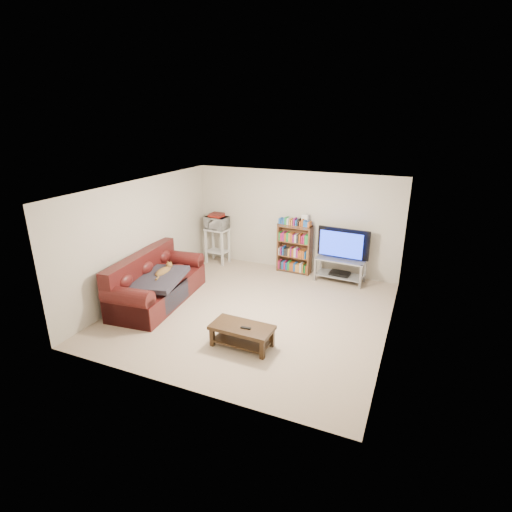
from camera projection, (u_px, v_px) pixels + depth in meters
The scene contains 19 objects.
floor at pixel (253, 311), 7.76m from camera, with size 5.00×5.00×0.00m, color #C4AD92.
ceiling at pixel (252, 188), 6.96m from camera, with size 5.00×5.00×0.00m, color white.
wall_back at pixel (295, 221), 9.52m from camera, with size 5.00×5.00×0.00m, color beige.
wall_front at pixel (175, 311), 5.20m from camera, with size 5.00×5.00×0.00m, color beige.
wall_left at pixel (143, 238), 8.29m from camera, with size 5.00×5.00×0.00m, color beige.
wall_right at pixel (394, 273), 6.43m from camera, with size 5.00×5.00×0.00m, color beige.
sofa at pixel (155, 285), 8.11m from camera, with size 1.24×2.41×0.99m.
blanket at pixel (158, 279), 7.84m from camera, with size 0.90×1.16×0.10m, color #2C2933.
cat at pixel (163, 272), 8.01m from camera, with size 0.25×0.63×0.19m, color brown, non-canonical shape.
coffee_table at pixel (242, 332), 6.53m from camera, with size 1.04×0.54×0.37m.
remote at pixel (246, 328), 6.41m from camera, with size 0.17×0.05×0.02m, color black.
tv_stand at pixel (340, 266), 9.04m from camera, with size 1.12×0.56×0.55m.
television at pixel (342, 244), 8.87m from camera, with size 1.18×0.16×0.68m, color black.
dvd_player at pixel (340, 273), 9.10m from camera, with size 0.44×0.31×0.06m, color black.
bookshelf at pixel (294, 248), 9.50m from camera, with size 0.83×0.31×1.18m.
shelf_clutter at pixel (300, 221), 9.24m from camera, with size 0.61×0.20×0.28m.
microwave_stand at pixel (217, 241), 10.14m from camera, with size 0.59×0.45×0.90m.
microwave at pixel (217, 223), 9.98m from camera, with size 0.56×0.38×0.31m, color silver.
game_boxes at pixel (216, 216), 9.92m from camera, with size 0.33×0.29×0.05m, color maroon.
Camera 1 is at (2.81, -6.35, 3.63)m, focal length 28.00 mm.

